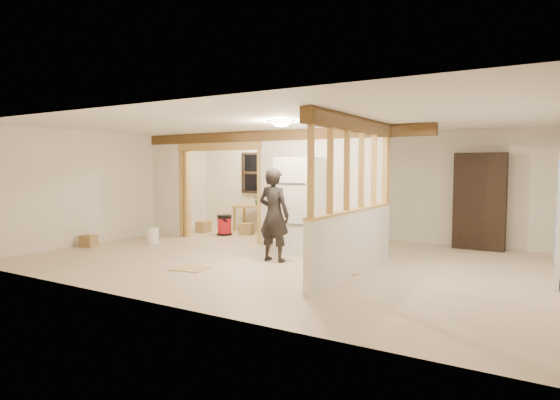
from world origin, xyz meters
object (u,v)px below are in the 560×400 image
Objects in this scene: refrigerator at (300,205)px; shop_vac at (224,225)px; woman at (274,215)px; work_table at (254,218)px; bookshelf at (480,201)px.

shop_vac is (-2.79, 1.13, -0.69)m from refrigerator.
woman is 4.10m from work_table.
woman is 3.57m from shop_vac.
refrigerator is 3.76m from bookshelf.
work_table is (-2.57, 2.15, -0.61)m from refrigerator.
bookshelf is (2.99, 3.25, 0.16)m from woman.
refrigerator is 3.09m from shop_vac.
shop_vac is at bearing -35.72° from woman.
work_table is (-2.58, 3.15, -0.50)m from woman.
refrigerator is 1.12× the size of woman.
bookshelf is (3.00, 2.25, 0.05)m from refrigerator.
woman is at bearing -62.71° from work_table.
shop_vac is 0.26× the size of bookshelf.
bookshelf is at bearing -10.95° from work_table.
bookshelf is (5.57, 0.10, 0.66)m from work_table.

